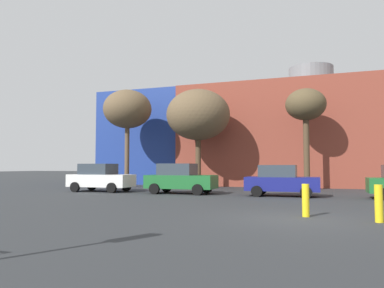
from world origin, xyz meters
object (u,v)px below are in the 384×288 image
Objects in this scene: parked_car_0 at (100,178)px; bollard_yellow_1 at (379,204)px; parked_car_1 at (180,179)px; parked_car_2 at (281,181)px; bare_tree_0 at (198,115)px; bare_tree_2 at (127,110)px; bare_tree_1 at (306,107)px; bollard_yellow_0 at (306,200)px.

bollard_yellow_1 is (15.77, -9.14, -0.36)m from parked_car_0.
parked_car_1 is 6.18m from parked_car_2.
parked_car_0 is at bearing -180.00° from parked_car_1.
bare_tree_0 reaches higher than parked_car_0.
bare_tree_2 is at bearing 179.29° from bare_tree_0.
parked_car_0 is 11.95m from parked_car_2.
parked_car_1 is at bearing -83.03° from bare_tree_0.
bare_tree_2 is (-1.24, 5.85, 5.54)m from parked_car_0.
bollard_yellow_1 is (9.99, -9.14, -0.36)m from parked_car_1.
bare_tree_1 is at bearing 99.74° from bollard_yellow_1.
parked_car_2 is at bearing 0.00° from parked_car_0.
parked_car_1 is at bearing 132.50° from bollard_yellow_0.
parked_car_1 reaches higher than bollard_yellow_1.
parked_car_2 is 10.20m from bare_tree_0.
bare_tree_1 is at bearing 78.80° from parked_car_2.
bollard_yellow_0 is at bearing -47.50° from parked_car_1.
parked_car_1 is 0.53× the size of bare_tree_2.
parked_car_0 is at bearing 149.91° from bollard_yellow_1.
bollard_yellow_0 is at bearing 164.73° from bollard_yellow_1.
parked_car_2 is 8.72m from bollard_yellow_0.
bare_tree_2 reaches higher than bare_tree_0.
bare_tree_0 is at bearing 96.97° from parked_car_1.
bare_tree_1 is (8.08, 0.31, 0.29)m from bare_tree_0.
parked_car_0 reaches higher than bollard_yellow_1.
bare_tree_0 is at bearing 125.66° from bollard_yellow_1.
parked_car_0 is 18.23m from bollard_yellow_1.
bare_tree_1 is at bearing 39.48° from parked_car_1.
bare_tree_0 is at bearing 120.82° from bollard_yellow_0.
bare_tree_0 is 6.77× the size of bollard_yellow_1.
bare_tree_1 reaches higher than parked_car_2.
parked_car_1 is at bearing 0.00° from parked_car_0.
parked_car_2 is (11.95, 0.00, -0.05)m from parked_car_0.
bollard_yellow_0 is at bearing -79.02° from parked_car_2.
parked_car_0 is 16.08m from bollard_yellow_0.
bare_tree_2 is at bearing 138.63° from bollard_yellow_1.
parked_car_0 is 0.56× the size of bare_tree_0.
parked_car_1 is 11.60m from bollard_yellow_0.
parked_car_2 is 0.56× the size of bare_tree_1.
bare_tree_1 reaches higher than bollard_yellow_0.
bare_tree_1 reaches higher than parked_car_1.
parked_car_0 is 9.05m from bare_tree_0.
parked_car_0 is 0.53× the size of bare_tree_2.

